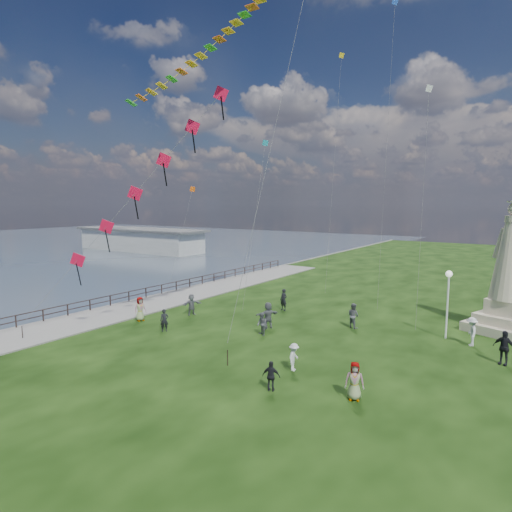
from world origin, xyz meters
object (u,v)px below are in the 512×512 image
Objects in this scene: pier_pavilion at (140,239)px; person_5 at (192,304)px; person_2 at (294,357)px; person_11 at (268,315)px; statue at (510,284)px; lamppost at (448,290)px; person_0 at (164,320)px; person_6 at (284,300)px; person_8 at (471,332)px; person_7 at (353,316)px; person_3 at (271,376)px; person_1 at (262,324)px; person_10 at (140,309)px; person_9 at (504,348)px; person_4 at (354,381)px.

person_5 is (43.44, -32.09, -0.98)m from pier_pavilion.
person_2 is 7.88m from person_11.
statue is 17.17m from person_2.
person_0 is at bearing -150.57° from lamppost.
lamppost reaches higher than person_6.
person_2 is 0.82× the size of person_8.
person_2 is 0.83× the size of person_7.
lamppost is at bearing -130.88° from person_3.
person_6 is at bearing -148.10° from statue.
lamppost is 2.94m from person_8.
person_1 is 0.84× the size of person_10.
lamppost is at bearing 8.29° from person_6.
person_7 is (-0.36, 9.37, 0.15)m from person_2.
person_5 is at bearing -160.29° from person_9.
statue reaches higher than pier_pavilion.
pier_pavilion is at bearing 47.09° from person_2.
pier_pavilion reaches higher than person_3.
statue is 6.18× the size of person_3.
person_11 is at bearing -129.26° from statue.
person_11 is (7.08, 0.33, 0.10)m from person_5.
lamppost is 12.29m from person_4.
person_2 is at bearing -80.64° from person_10.
person_9 is at bearing -31.17° from person_0.
lamppost is 12.19m from person_11.
person_6 is at bearing -177.71° from person_9.
person_4 is at bearing -2.54° from person_1.
person_7 is (6.73, -1.55, -0.01)m from person_6.
person_2 is at bearing -126.81° from person_9.
person_4 reaches higher than person_5.
person_5 is 4.05m from person_10.
person_8 is 0.94× the size of person_9.
person_9 is (14.04, 3.10, 0.20)m from person_1.
person_9 is (5.26, 8.74, 0.08)m from person_4.
statue reaches higher than person_10.
person_7 is (-4.32, 10.83, 0.01)m from person_4.
person_10 reaches higher than person_2.
person_6 reaches higher than person_4.
pier_pavilion is 16.24× the size of person_10.
pier_pavilion is 59.68m from person_11.
person_11 reaches higher than person_4.
person_2 is at bearing -102.19° from statue.
statue is at bearing 22.61° from person_6.
person_10 reaches higher than person_3.
statue is 5.29× the size of person_5.
person_5 is at bearing -60.12° from person_11.
lamppost is 19.25m from person_0.
person_10 is at bearing -119.39° from person_6.
person_9 reaches higher than person_2.
person_11 is at bearing -89.67° from person_8.
person_2 is 2.85m from person_3.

